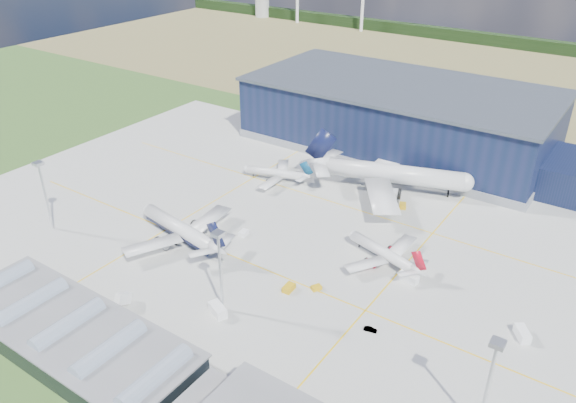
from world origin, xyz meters
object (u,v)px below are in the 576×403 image
(airliner_red, at_px, (383,247))
(gse_van_c, at_px, (218,310))
(gse_cart_a, at_px, (243,233))
(airstair, at_px, (124,301))
(gse_van_b, at_px, (522,334))
(gse_tug_c, at_px, (403,206))
(airliner_widebody, at_px, (395,165))
(gse_cart_b, at_px, (358,170))
(light_mast_center, at_px, (220,259))
(airliner_regional, at_px, (275,169))
(light_mast_east, at_px, (491,373))
(gse_van_a, at_px, (409,278))
(light_mast_west, at_px, (43,185))
(car_b, at_px, (370,329))
(gse_tug_a, at_px, (289,288))
(airliner_navy, at_px, (179,221))
(gse_tug_b, at_px, (316,288))
(hangar, at_px, (405,119))

(airliner_red, relative_size, gse_van_c, 5.11)
(gse_cart_a, relative_size, airstair, 0.72)
(gse_van_b, height_order, gse_tug_c, gse_van_b)
(airliner_widebody, bearing_deg, gse_cart_b, 140.70)
(light_mast_center, bearing_deg, gse_tug_c, 78.36)
(airliner_regional, xyz_separation_m, gse_van_b, (97.65, -35.86, -3.26))
(light_mast_east, relative_size, airliner_red, 0.80)
(airliner_widebody, xyz_separation_m, gse_cart_b, (-17.84, 7.00, -9.36))
(gse_tug_c, bearing_deg, gse_van_a, -87.25)
(gse_van_a, bearing_deg, light_mast_west, 117.27)
(gse_van_a, distance_m, gse_cart_b, 70.29)
(airstair, bearing_deg, light_mast_center, 23.68)
(gse_van_c, xyz_separation_m, car_b, (34.37, 15.99, -0.83))
(gse_tug_a, xyz_separation_m, gse_van_b, (55.86, 16.15, 0.42))
(airliner_widebody, xyz_separation_m, airliner_regional, (-39.46, -17.09, -5.49))
(airliner_navy, xyz_separation_m, gse_van_b, (97.22, 14.06, -5.30))
(airliner_navy, distance_m, car_b, 66.96)
(airliner_navy, xyz_separation_m, gse_tug_a, (41.37, -2.09, -5.72))
(gse_tug_b, relative_size, gse_tug_c, 0.78)
(gse_tug_c, height_order, airstair, airstair)
(light_mast_center, distance_m, gse_van_b, 74.02)
(gse_van_c, bearing_deg, gse_tug_c, 11.58)
(airliner_red, bearing_deg, gse_tug_a, 78.23)
(gse_cart_b, bearing_deg, gse_van_a, -101.79)
(airliner_widebody, bearing_deg, gse_van_b, -60.18)
(gse_tug_b, distance_m, gse_van_c, 27.05)
(light_mast_center, xyz_separation_m, gse_van_b, (65.19, 32.06, -14.23))
(gse_cart_a, relative_size, gse_van_b, 0.62)
(airliner_widebody, relative_size, gse_cart_a, 18.62)
(hangar, xyz_separation_m, gse_cart_b, (-3.65, -32.80, -11.02))
(gse_cart_b, distance_m, airstair, 105.72)
(airliner_regional, relative_size, gse_tug_b, 10.26)
(light_mast_west, bearing_deg, light_mast_east, 0.00)
(airliner_navy, relative_size, airliner_red, 1.38)
(light_mast_east, relative_size, airliner_regional, 0.84)
(airliner_widebody, distance_m, gse_cart_b, 21.33)
(gse_tug_a, relative_size, gse_van_a, 0.70)
(gse_tug_a, relative_size, airstair, 0.83)
(gse_cart_b, bearing_deg, hangar, 32.40)
(light_mast_west, relative_size, gse_tug_c, 6.74)
(gse_tug_a, distance_m, gse_tug_b, 7.32)
(light_mast_center, height_order, light_mast_east, same)
(light_mast_center, bearing_deg, gse_tug_b, 53.35)
(airliner_widebody, bearing_deg, car_b, -86.73)
(gse_tug_c, distance_m, gse_cart_b, 31.33)
(car_b, bearing_deg, airliner_red, 8.03)
(light_mast_west, distance_m, gse_tug_c, 114.58)
(hangar, height_order, light_mast_east, hangar)
(gse_van_b, bearing_deg, light_mast_east, -125.74)
(gse_tug_c, distance_m, gse_van_c, 78.58)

